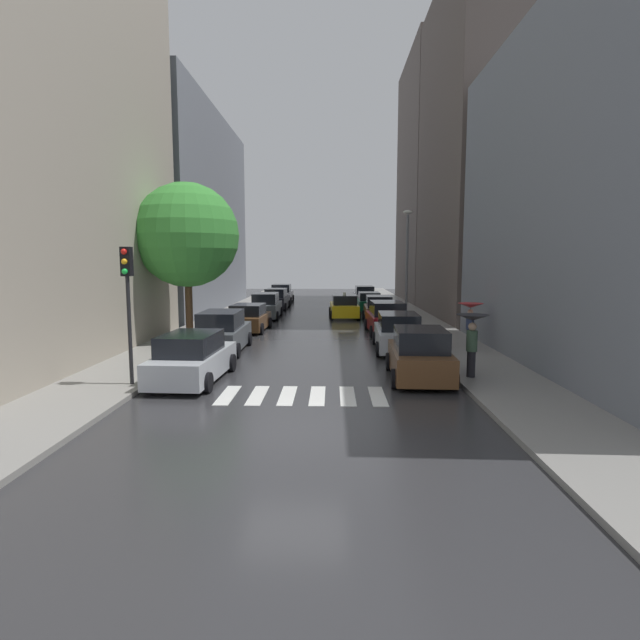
% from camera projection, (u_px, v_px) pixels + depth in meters
% --- Properties ---
extents(ground_plane, '(28.00, 72.00, 0.04)m').
position_uv_depth(ground_plane, '(320.00, 318.00, 35.71)').
color(ground_plane, '#2C2C2F').
extents(sidewalk_left, '(3.00, 72.00, 0.15)m').
position_uv_depth(sidewalk_left, '(228.00, 316.00, 35.85)').
color(sidewalk_left, gray).
rests_on(sidewalk_left, ground).
extents(sidewalk_right, '(3.00, 72.00, 0.15)m').
position_uv_depth(sidewalk_right, '(412.00, 317.00, 35.54)').
color(sidewalk_right, gray).
rests_on(sidewalk_right, ground).
extents(crosswalk_stripes, '(4.95, 2.20, 0.01)m').
position_uv_depth(crosswalk_stripes, '(302.00, 396.00, 15.10)').
color(crosswalk_stripes, silver).
rests_on(crosswalk_stripes, ground).
extents(building_left_near, '(6.00, 17.84, 23.83)m').
position_uv_depth(building_left_near, '(18.00, 50.00, 19.00)').
color(building_left_near, '#9E9384').
rests_on(building_left_near, ground).
extents(building_left_mid, '(6.00, 21.94, 15.57)m').
position_uv_depth(building_left_mid, '(184.00, 213.00, 40.39)').
color(building_left_mid, slate).
rests_on(building_left_mid, ground).
extents(building_right_near, '(6.00, 18.09, 13.05)m').
position_uv_depth(building_right_near, '(612.00, 191.00, 18.19)').
color(building_right_near, slate).
rests_on(building_right_near, ground).
extents(building_right_mid, '(6.00, 14.34, 22.58)m').
position_uv_depth(building_right_mid, '(479.00, 154.00, 34.70)').
color(building_right_mid, '#564C47').
rests_on(building_right_mid, ground).
extents(building_right_far, '(6.00, 13.84, 23.22)m').
position_uv_depth(building_right_far, '(437.00, 182.00, 48.92)').
color(building_right_far, '#564C47').
rests_on(building_right_far, ground).
extents(parked_car_left_nearest, '(2.24, 4.64, 1.65)m').
position_uv_depth(parked_car_left_nearest, '(193.00, 359.00, 16.85)').
color(parked_car_left_nearest, '#B2B7BF').
rests_on(parked_car_left_nearest, ground).
extents(parked_car_left_second, '(2.10, 4.79, 1.82)m').
position_uv_depth(parked_car_left_second, '(222.00, 333.00, 22.31)').
color(parked_car_left_second, '#474C51').
rests_on(parked_car_left_second, ground).
extents(parked_car_left_third, '(2.27, 4.18, 1.57)m').
position_uv_depth(parked_car_left_third, '(249.00, 318.00, 28.76)').
color(parked_car_left_third, brown).
rests_on(parked_car_left_third, ground).
extents(parked_car_left_fourth, '(2.08, 4.80, 1.77)m').
position_uv_depth(parked_car_left_fourth, '(266.00, 306.00, 35.29)').
color(parked_car_left_fourth, '#474C51').
rests_on(parked_car_left_fourth, ground).
extents(parked_car_left_fifth, '(2.11, 4.25, 1.73)m').
position_uv_depth(parked_car_left_fifth, '(276.00, 300.00, 41.75)').
color(parked_car_left_fifth, black).
rests_on(parked_car_left_fifth, ground).
extents(parked_car_left_sixth, '(2.13, 4.04, 1.77)m').
position_uv_depth(parked_car_left_sixth, '(282.00, 294.00, 48.20)').
color(parked_car_left_sixth, silver).
rests_on(parked_car_left_sixth, ground).
extents(parked_car_right_nearest, '(2.22, 4.22, 1.77)m').
position_uv_depth(parked_car_right_nearest, '(420.00, 356.00, 17.08)').
color(parked_car_right_nearest, brown).
rests_on(parked_car_right_nearest, ground).
extents(parked_car_right_second, '(2.22, 4.63, 1.71)m').
position_uv_depth(parked_car_right_second, '(398.00, 333.00, 22.55)').
color(parked_car_right_second, '#B2B7BF').
rests_on(parked_car_right_second, ground).
extents(parked_car_right_third, '(2.23, 4.75, 1.79)m').
position_uv_depth(parked_car_right_third, '(387.00, 319.00, 27.80)').
color(parked_car_right_third, maroon).
rests_on(parked_car_right_third, ground).
extents(parked_car_right_fourth, '(2.05, 4.14, 1.74)m').
position_uv_depth(parked_car_right_fourth, '(379.00, 310.00, 33.04)').
color(parked_car_right_fourth, brown).
rests_on(parked_car_right_fourth, ground).
extents(parked_car_right_fifth, '(2.03, 4.23, 1.55)m').
position_uv_depth(parked_car_right_fifth, '(369.00, 302.00, 39.76)').
color(parked_car_right_fifth, '#0C4C2D').
rests_on(parked_car_right_fifth, ground).
extents(parked_car_right_sixth, '(2.05, 4.55, 1.73)m').
position_uv_depth(parked_car_right_sixth, '(364.00, 296.00, 45.77)').
color(parked_car_right_sixth, silver).
rests_on(parked_car_right_sixth, ground).
extents(taxi_midroad, '(2.19, 4.40, 1.81)m').
position_uv_depth(taxi_midroad, '(344.00, 307.00, 35.61)').
color(taxi_midroad, yellow).
rests_on(taxi_midroad, ground).
extents(pedestrian_foreground, '(1.10, 1.10, 2.10)m').
position_uv_depth(pedestrian_foreground, '(472.00, 331.00, 16.73)').
color(pedestrian_foreground, black).
rests_on(pedestrian_foreground, sidewalk_right).
extents(pedestrian_near_tree, '(1.12, 1.12, 1.98)m').
position_uv_depth(pedestrian_near_tree, '(470.00, 314.00, 22.50)').
color(pedestrian_near_tree, black).
rests_on(pedestrian_near_tree, sidewalk_right).
extents(street_tree_left, '(5.07, 5.07, 7.64)m').
position_uv_depth(street_tree_left, '(187.00, 235.00, 24.54)').
color(street_tree_left, '#513823').
rests_on(street_tree_left, sidewalk_left).
extents(traffic_light_left_corner, '(0.30, 0.42, 4.30)m').
position_uv_depth(traffic_light_left_corner, '(127.00, 285.00, 15.56)').
color(traffic_light_left_corner, black).
rests_on(traffic_light_left_corner, sidewalk_left).
extents(lamp_post_right, '(0.60, 0.28, 6.97)m').
position_uv_depth(lamp_post_right, '(407.00, 258.00, 31.44)').
color(lamp_post_right, '#595B60').
rests_on(lamp_post_right, sidewalk_right).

